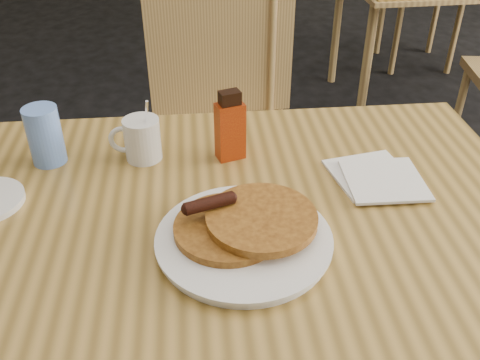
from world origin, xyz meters
The scene contains 7 objects.
main_table centered at (-0.06, 0.01, 0.71)m, with size 1.28×0.91×0.75m.
chair_main_far centered at (-0.06, 0.77, 0.62)m, with size 0.51×0.51×1.03m.
pancake_plate centered at (-0.03, -0.07, 0.77)m, with size 0.30×0.30×0.07m.
coffee_mug centered at (-0.23, 0.21, 0.80)m, with size 0.11×0.08×0.14m.
syrup_bottle centered at (-0.05, 0.20, 0.82)m, with size 0.07×0.05×0.15m.
napkin_stack centered at (0.24, 0.11, 0.76)m, with size 0.19×0.20×0.01m.
blue_tumbler centered at (-0.43, 0.20, 0.81)m, with size 0.07×0.07×0.12m, color #618CE4.
Camera 1 is at (-0.06, -0.76, 1.35)m, focal length 40.00 mm.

